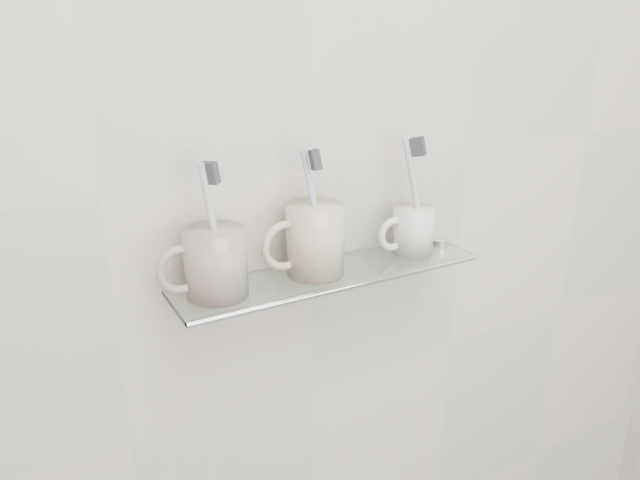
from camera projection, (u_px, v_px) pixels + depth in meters
wall_back at (310, 170)px, 0.98m from camera, size 2.50×0.00×2.50m
shelf_glass at (329, 274)px, 0.98m from camera, size 0.50×0.12×0.01m
shelf_rail at (348, 287)px, 0.94m from camera, size 0.50×0.01×0.01m
bracket_left at (192, 297)px, 0.93m from camera, size 0.02×0.03×0.02m
bracket_right at (417, 247)px, 1.12m from camera, size 0.02×0.03×0.02m
mug_left at (216, 263)px, 0.88m from camera, size 0.10×0.10×0.10m
mug_left_handle at (181, 269)px, 0.86m from camera, size 0.07×0.01×0.07m
toothbrush_left at (214, 229)px, 0.87m from camera, size 0.04×0.02×0.19m
bristles_left at (210, 173)px, 0.84m from camera, size 0.03×0.03×0.03m
mug_center at (315, 240)px, 0.96m from camera, size 0.12×0.12×0.11m
mug_center_handle at (285, 246)px, 0.93m from camera, size 0.08×0.01×0.08m
toothbrush_center at (315, 212)px, 0.94m from camera, size 0.03×0.05×0.19m
bristles_center at (315, 160)px, 0.91m from camera, size 0.02×0.03×0.03m
mug_right at (413, 230)px, 1.05m from camera, size 0.08×0.08×0.08m
mug_right_handle at (393, 234)px, 1.03m from camera, size 0.06×0.01×0.06m
toothbrush_right at (415, 195)px, 1.03m from camera, size 0.05×0.04×0.19m
bristles_right at (418, 147)px, 1.00m from camera, size 0.03×0.03×0.03m
chrome_cap at (440, 242)px, 1.09m from camera, size 0.03×0.03×0.01m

